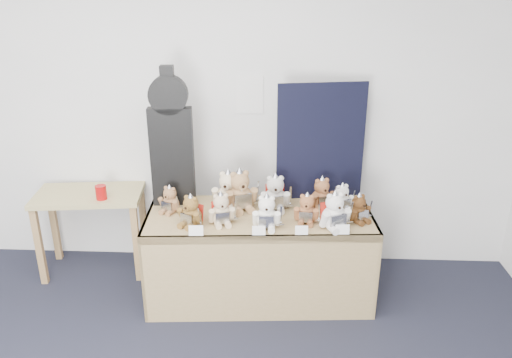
{
  "coord_description": "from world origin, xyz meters",
  "views": [
    {
      "loc": [
        1.08,
        -1.33,
        2.25
      ],
      "look_at": [
        0.93,
        1.83,
        0.99
      ],
      "focal_mm": 35.0,
      "sensor_mm": 36.0,
      "label": 1
    }
  ],
  "objects_px": {
    "teddy_back_centre_right": "(275,194)",
    "teddy_front_centre": "(267,213)",
    "teddy_front_end": "(359,209)",
    "side_table": "(90,207)",
    "teddy_back_end": "(342,198)",
    "teddy_front_right": "(307,210)",
    "display_table": "(260,236)",
    "teddy_back_far_left": "(170,200)",
    "teddy_back_centre_left": "(240,192)",
    "teddy_back_right": "(322,194)",
    "teddy_front_far_left": "(191,212)",
    "teddy_back_left": "(228,191)",
    "teddy_front_left": "(221,210)",
    "guitar_case": "(171,139)",
    "red_cup": "(101,192)",
    "teddy_front_far_right": "(335,212)"
  },
  "relations": [
    {
      "from": "teddy_front_centre",
      "to": "teddy_back_right",
      "type": "relative_size",
      "value": 1.01
    },
    {
      "from": "teddy_front_left",
      "to": "teddy_back_far_left",
      "type": "relative_size",
      "value": 1.14
    },
    {
      "from": "teddy_front_far_left",
      "to": "teddy_front_centre",
      "type": "xyz_separation_m",
      "value": [
        0.52,
        -0.01,
        0.01
      ]
    },
    {
      "from": "teddy_front_far_left",
      "to": "teddy_front_centre",
      "type": "bearing_deg",
      "value": 25.73
    },
    {
      "from": "teddy_front_right",
      "to": "teddy_back_end",
      "type": "xyz_separation_m",
      "value": [
        0.27,
        0.22,
        -0.01
      ]
    },
    {
      "from": "side_table",
      "to": "teddy_back_end",
      "type": "distance_m",
      "value": 1.99
    },
    {
      "from": "guitar_case",
      "to": "teddy_back_left",
      "type": "relative_size",
      "value": 3.25
    },
    {
      "from": "teddy_front_centre",
      "to": "teddy_back_left",
      "type": "distance_m",
      "value": 0.43
    },
    {
      "from": "teddy_front_centre",
      "to": "teddy_back_centre_right",
      "type": "xyz_separation_m",
      "value": [
        0.05,
        0.3,
        0.01
      ]
    },
    {
      "from": "teddy_back_end",
      "to": "teddy_back_centre_left",
      "type": "bearing_deg",
      "value": 155.9
    },
    {
      "from": "red_cup",
      "to": "teddy_back_left",
      "type": "height_order",
      "value": "teddy_back_left"
    },
    {
      "from": "teddy_front_end",
      "to": "guitar_case",
      "type": "bearing_deg",
      "value": 137.35
    },
    {
      "from": "guitar_case",
      "to": "teddy_back_left",
      "type": "bearing_deg",
      "value": -12.83
    },
    {
      "from": "teddy_back_left",
      "to": "teddy_front_right",
      "type": "bearing_deg",
      "value": -8.24
    },
    {
      "from": "teddy_back_centre_right",
      "to": "teddy_front_far_right",
      "type": "bearing_deg",
      "value": -37.9
    },
    {
      "from": "side_table",
      "to": "teddy_back_end",
      "type": "height_order",
      "value": "teddy_back_end"
    },
    {
      "from": "side_table",
      "to": "teddy_front_end",
      "type": "distance_m",
      "value": 2.11
    },
    {
      "from": "teddy_front_right",
      "to": "teddy_back_far_left",
      "type": "bearing_deg",
      "value": -179.38
    },
    {
      "from": "display_table",
      "to": "teddy_back_centre_left",
      "type": "xyz_separation_m",
      "value": [
        -0.15,
        0.15,
        0.28
      ]
    },
    {
      "from": "guitar_case",
      "to": "red_cup",
      "type": "relative_size",
      "value": 9.34
    },
    {
      "from": "teddy_back_left",
      "to": "display_table",
      "type": "bearing_deg",
      "value": -22.6
    },
    {
      "from": "teddy_front_end",
      "to": "teddy_front_centre",
      "type": "bearing_deg",
      "value": 158.84
    },
    {
      "from": "guitar_case",
      "to": "teddy_back_centre_left",
      "type": "relative_size",
      "value": 3.05
    },
    {
      "from": "side_table",
      "to": "teddy_back_right",
      "type": "relative_size",
      "value": 3.32
    },
    {
      "from": "side_table",
      "to": "teddy_back_left",
      "type": "distance_m",
      "value": 1.17
    },
    {
      "from": "teddy_back_centre_left",
      "to": "teddy_back_right",
      "type": "height_order",
      "value": "teddy_back_centre_left"
    },
    {
      "from": "teddy_back_centre_right",
      "to": "teddy_front_centre",
      "type": "bearing_deg",
      "value": -103.14
    },
    {
      "from": "red_cup",
      "to": "teddy_back_left",
      "type": "relative_size",
      "value": 0.35
    },
    {
      "from": "display_table",
      "to": "teddy_back_end",
      "type": "xyz_separation_m",
      "value": [
        0.6,
        0.17,
        0.24
      ]
    },
    {
      "from": "teddy_front_end",
      "to": "teddy_back_centre_left",
      "type": "relative_size",
      "value": 0.67
    },
    {
      "from": "display_table",
      "to": "teddy_back_far_left",
      "type": "height_order",
      "value": "teddy_back_far_left"
    },
    {
      "from": "teddy_back_far_left",
      "to": "teddy_front_right",
      "type": "bearing_deg",
      "value": 14.27
    },
    {
      "from": "side_table",
      "to": "teddy_back_centre_right",
      "type": "height_order",
      "value": "teddy_back_centre_right"
    },
    {
      "from": "teddy_back_centre_right",
      "to": "teddy_back_far_left",
      "type": "relative_size",
      "value": 1.34
    },
    {
      "from": "side_table",
      "to": "teddy_front_right",
      "type": "height_order",
      "value": "teddy_front_right"
    },
    {
      "from": "teddy_front_left",
      "to": "teddy_back_left",
      "type": "height_order",
      "value": "teddy_back_left"
    },
    {
      "from": "teddy_front_end",
      "to": "teddy_back_centre_left",
      "type": "xyz_separation_m",
      "value": [
        -0.84,
        0.17,
        0.04
      ]
    },
    {
      "from": "teddy_front_right",
      "to": "teddy_back_end",
      "type": "distance_m",
      "value": 0.35
    },
    {
      "from": "teddy_front_right",
      "to": "red_cup",
      "type": "bearing_deg",
      "value": 176.92
    },
    {
      "from": "display_table",
      "to": "teddy_front_right",
      "type": "xyz_separation_m",
      "value": [
        0.33,
        -0.05,
        0.24
      ]
    },
    {
      "from": "teddy_back_left",
      "to": "teddy_back_right",
      "type": "distance_m",
      "value": 0.69
    },
    {
      "from": "teddy_front_far_left",
      "to": "teddy_front_right",
      "type": "bearing_deg",
      "value": 32.74
    },
    {
      "from": "teddy_front_far_left",
      "to": "teddy_front_right",
      "type": "height_order",
      "value": "teddy_front_far_left"
    },
    {
      "from": "teddy_back_right",
      "to": "teddy_back_far_left",
      "type": "xyz_separation_m",
      "value": [
        -1.11,
        -0.12,
        -0.02
      ]
    },
    {
      "from": "teddy_back_right",
      "to": "teddy_front_end",
      "type": "bearing_deg",
      "value": -63.05
    },
    {
      "from": "teddy_back_left",
      "to": "teddy_back_far_left",
      "type": "bearing_deg",
      "value": -153.36
    },
    {
      "from": "guitar_case",
      "to": "teddy_back_end",
      "type": "xyz_separation_m",
      "value": [
        1.25,
        -0.06,
        -0.41
      ]
    },
    {
      "from": "teddy_back_end",
      "to": "red_cup",
      "type": "bearing_deg",
      "value": 151.68
    },
    {
      "from": "guitar_case",
      "to": "teddy_back_centre_right",
      "type": "bearing_deg",
      "value": -10.52
    },
    {
      "from": "red_cup",
      "to": "teddy_front_right",
      "type": "distance_m",
      "value": 1.58
    }
  ]
}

